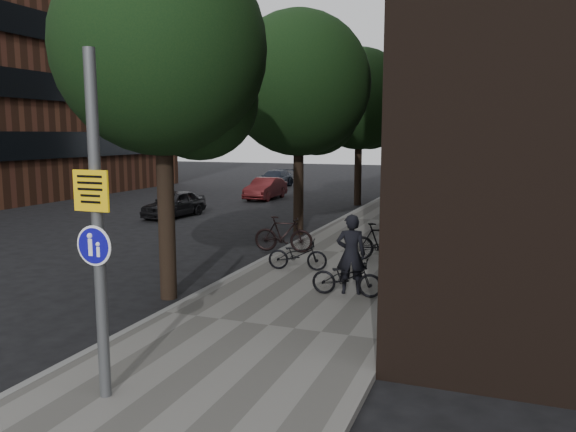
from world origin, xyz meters
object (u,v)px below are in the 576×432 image
at_px(pedestrian, 351,254).
at_px(signpost, 98,227).
at_px(parked_car_near, 174,204).
at_px(parked_bike_facade_near, 347,277).

bearing_deg(pedestrian, signpost, 58.83).
relative_size(signpost, parked_car_near, 1.32).
xyz_separation_m(pedestrian, parked_car_near, (-10.22, 9.29, -0.42)).
height_order(pedestrian, parked_bike_facade_near, pedestrian).
distance_m(signpost, parked_bike_facade_near, 6.24).
bearing_deg(parked_bike_facade_near, pedestrian, -14.63).
bearing_deg(pedestrian, parked_car_near, -55.95).
height_order(signpost, pedestrian, signpost).
relative_size(pedestrian, parked_car_near, 0.51).
distance_m(pedestrian, parked_bike_facade_near, 0.51).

